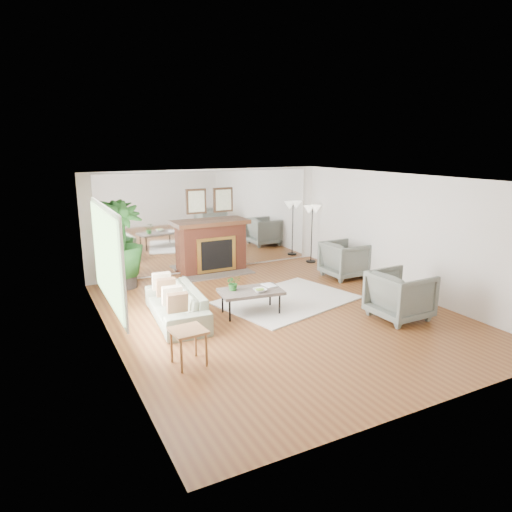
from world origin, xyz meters
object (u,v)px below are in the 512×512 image
fireplace (214,246)px  side_table (188,335)px  armchair_front (400,295)px  sofa (176,305)px  armchair_back (345,259)px  potted_ficus (122,243)px  coffee_table (251,292)px  floor_lamp (312,214)px

fireplace → side_table: (-2.16, -4.38, -0.21)m
armchair_front → sofa: bearing=63.0°
armchair_back → potted_ficus: 5.11m
sofa → armchair_front: size_ratio=2.06×
coffee_table → armchair_back: (3.07, 1.16, 0.00)m
sofa → potted_ficus: size_ratio=1.05×
armchair_back → floor_lamp: 1.77m
armchair_front → side_table: 3.99m
sofa → coffee_table: bearing=80.4°
fireplace → coffee_table: bearing=-98.9°
sofa → armchair_front: armchair_front is taller
fireplace → floor_lamp: fireplace is taller
armchair_front → floor_lamp: size_ratio=0.63×
fireplace → side_table: bearing=-116.3°
coffee_table → floor_lamp: floor_lamp is taller
fireplace → armchair_front: fireplace is taller
armchair_front → potted_ficus: (-4.06, 4.15, 0.57)m
armchair_back → floor_lamp: bearing=-3.3°
sofa → side_table: sofa is taller
coffee_table → potted_ficus: potted_ficus is taller
fireplace → armchair_back: size_ratio=2.19×
armchair_back → armchair_front: bearing=163.1°
side_table → potted_ficus: (-0.07, 4.12, 0.56)m
armchair_back → potted_ficus: potted_ficus is taller
potted_ficus → armchair_back: bearing=-17.9°
side_table → sofa: bearing=78.2°
armchair_front → floor_lamp: bearing=-12.9°
sofa → armchair_back: (4.40, 0.83, 0.14)m
side_table → floor_lamp: size_ratio=0.35×
sofa → armchair_front: bearing=68.5°
side_table → potted_ficus: 4.16m
coffee_table → side_table: side_table is taller
fireplace → armchair_front: size_ratio=2.13×
armchair_front → side_table: bearing=88.4°
armchair_back → side_table: 5.41m
coffee_table → floor_lamp: 4.24m
sofa → side_table: 1.77m
floor_lamp → coffee_table: bearing=-139.5°
coffee_table → potted_ficus: 3.29m
fireplace → coffee_table: size_ratio=1.67×
sofa → side_table: (-0.36, -1.73, 0.16)m
fireplace → side_table: size_ratio=3.82×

